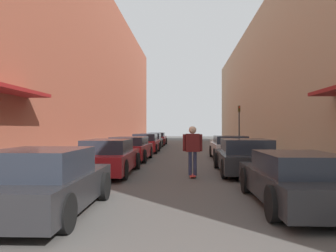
# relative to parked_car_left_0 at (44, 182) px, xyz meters

# --- Properties ---
(ground) EXTENTS (102.51, 102.51, 0.00)m
(ground) POSITION_rel_parked_car_left_0_xyz_m (2.53, 13.33, -0.63)
(ground) COLOR #4C4947
(curb_strip_left) EXTENTS (1.80, 46.59, 0.12)m
(curb_strip_left) POSITION_rel_parked_car_left_0_xyz_m (-2.06, 17.99, -0.57)
(curb_strip_left) COLOR gray
(curb_strip_left) RESTS_ON ground
(curb_strip_right) EXTENTS (1.80, 46.59, 0.12)m
(curb_strip_right) POSITION_rel_parked_car_left_0_xyz_m (7.13, 17.99, -0.57)
(curb_strip_right) COLOR gray
(curb_strip_right) RESTS_ON ground
(building_row_left) EXTENTS (4.90, 46.59, 12.10)m
(building_row_left) POSITION_rel_parked_car_left_0_xyz_m (-4.96, 17.99, 5.42)
(building_row_left) COLOR brown
(building_row_left) RESTS_ON ground
(building_row_right) EXTENTS (4.90, 46.59, 10.22)m
(building_row_right) POSITION_rel_parked_car_left_0_xyz_m (10.03, 17.99, 4.48)
(building_row_right) COLOR tan
(building_row_right) RESTS_ON ground
(parked_car_left_0) EXTENTS (1.99, 4.08, 1.31)m
(parked_car_left_0) POSITION_rel_parked_car_left_0_xyz_m (0.00, 0.00, 0.00)
(parked_car_left_0) COLOR #232326
(parked_car_left_0) RESTS_ON ground
(parked_car_left_1) EXTENTS (1.86, 4.74, 1.31)m
(parked_car_left_1) POSITION_rel_parked_car_left_0_xyz_m (-0.01, 5.69, 0.01)
(parked_car_left_1) COLOR maroon
(parked_car_left_1) RESTS_ON ground
(parked_car_left_2) EXTENTS (2.05, 4.54, 1.27)m
(parked_car_left_2) POSITION_rel_parked_car_left_0_xyz_m (-0.12, 10.94, -0.00)
(parked_car_left_2) COLOR maroon
(parked_car_left_2) RESTS_ON ground
(parked_car_left_3) EXTENTS (1.88, 3.94, 1.34)m
(parked_car_left_3) POSITION_rel_parked_car_left_0_xyz_m (-0.02, 16.71, 0.02)
(parked_car_left_3) COLOR maroon
(parked_car_left_3) RESTS_ON ground
(parked_car_left_4) EXTENTS (1.99, 4.05, 1.29)m
(parked_car_left_4) POSITION_rel_parked_car_left_0_xyz_m (-0.22, 22.12, 0.00)
(parked_car_left_4) COLOR gray
(parked_car_left_4) RESTS_ON ground
(parked_car_left_5) EXTENTS (1.89, 4.82, 1.29)m
(parked_car_left_5) POSITION_rel_parked_car_left_0_xyz_m (-0.15, 27.28, 0.01)
(parked_car_left_5) COLOR maroon
(parked_car_left_5) RESTS_ON ground
(parked_car_right_0) EXTENTS (1.86, 4.43, 1.19)m
(parked_car_right_0) POSITION_rel_parked_car_left_0_xyz_m (5.29, 0.94, -0.04)
(parked_car_right_0) COLOR #232326
(parked_car_right_0) RESTS_ON ground
(parked_car_right_1) EXTENTS (2.06, 4.70, 1.31)m
(parked_car_right_1) POSITION_rel_parked_car_left_0_xyz_m (5.11, 6.23, 0.01)
(parked_car_right_1) COLOR #232326
(parked_car_right_1) RESTS_ON ground
(parked_car_right_2) EXTENTS (2.02, 4.39, 1.31)m
(parked_car_right_2) POSITION_rel_parked_car_left_0_xyz_m (5.29, 11.92, 0.02)
(parked_car_right_2) COLOR silver
(parked_car_right_2) RESTS_ON ground
(skateboarder) EXTENTS (0.69, 0.78, 1.79)m
(skateboarder) POSITION_rel_parked_car_left_0_xyz_m (3.10, 5.09, 0.48)
(skateboarder) COLOR #B2231E
(skateboarder) RESTS_ON ground
(traffic_light) EXTENTS (0.16, 0.22, 3.27)m
(traffic_light) POSITION_rel_parked_car_left_0_xyz_m (6.79, 17.97, 1.53)
(traffic_light) COLOR #2D2D2D
(traffic_light) RESTS_ON curb_strip_right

